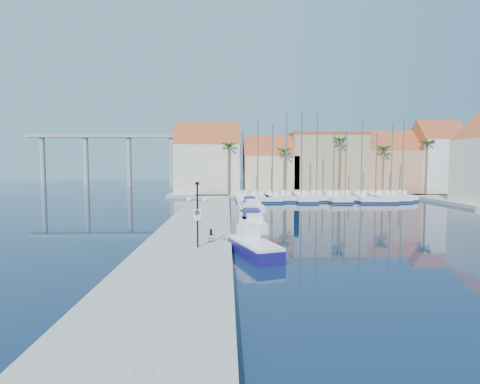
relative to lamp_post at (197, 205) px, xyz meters
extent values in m
plane|color=#081B31|center=(8.17, 1.24, -3.26)|extent=(260.00, 260.00, 0.00)
cube|color=gray|center=(-0.83, 14.74, -3.01)|extent=(6.00, 77.00, 0.50)
cube|color=gray|center=(18.17, 49.24, -3.01)|extent=(54.00, 16.00, 0.50)
cylinder|color=black|center=(0.00, 0.01, -0.66)|extent=(0.11, 0.11, 4.21)
cylinder|color=black|center=(-0.26, 0.06, 0.29)|extent=(0.53, 0.16, 0.05)
cylinder|color=black|center=(0.26, -0.05, 0.29)|extent=(0.53, 0.16, 0.05)
sphere|color=white|center=(-0.51, 0.11, 0.29)|extent=(0.38, 0.38, 0.38)
sphere|color=white|center=(0.52, -0.10, 0.29)|extent=(0.38, 0.38, 0.38)
cube|color=black|center=(0.00, 0.01, 1.34)|extent=(0.25, 0.17, 0.17)
cube|color=white|center=(-0.01, -0.06, -0.55)|extent=(0.52, 0.14, 0.53)
cylinder|color=red|center=(-0.02, -0.08, -0.50)|extent=(0.35, 0.09, 0.36)
cylinder|color=#1933A5|center=(-0.02, -0.09, -0.50)|extent=(0.25, 0.06, 0.25)
cube|color=white|center=(-0.01, -0.06, -0.92)|extent=(0.42, 0.12, 0.15)
cylinder|color=black|center=(0.67, 4.12, -2.53)|extent=(0.19, 0.19, 0.47)
cube|color=navy|center=(3.61, -0.36, -2.87)|extent=(3.32, 5.59, 0.80)
cube|color=white|center=(3.61, -0.36, -2.38)|extent=(3.32, 5.59, 0.18)
cube|color=white|center=(3.28, 0.65, -1.89)|extent=(1.53, 1.70, 0.97)
cube|color=white|center=(4.29, 9.77, -2.86)|extent=(2.04, 5.84, 0.80)
cube|color=white|center=(4.31, 9.19, -2.16)|extent=(1.36, 2.07, 0.60)
cube|color=white|center=(4.28, 14.02, -2.86)|extent=(2.59, 7.38, 0.80)
cube|color=navy|center=(4.26, 13.29, -2.16)|extent=(1.72, 2.61, 0.60)
cube|color=white|center=(4.43, 19.63, -2.86)|extent=(2.22, 6.91, 0.80)
cube|color=white|center=(4.43, 18.94, -2.16)|extent=(1.55, 2.42, 0.60)
cube|color=white|center=(5.11, 24.24, -2.86)|extent=(2.90, 7.64, 0.80)
cube|color=white|center=(5.16, 23.49, -2.16)|extent=(1.85, 2.73, 0.60)
cube|color=white|center=(5.01, 28.74, -2.86)|extent=(2.12, 6.57, 0.80)
cube|color=navy|center=(5.02, 28.08, -2.16)|extent=(1.48, 2.30, 0.60)
cube|color=white|center=(4.39, 34.51, -2.86)|extent=(1.94, 5.48, 0.80)
cube|color=white|center=(4.37, 33.97, -2.16)|extent=(1.28, 1.94, 0.60)
cube|color=white|center=(4.38, 37.72, -2.76)|extent=(2.12, 8.12, 1.00)
cube|color=#0D2144|center=(4.38, 37.72, -3.08)|extent=(2.18, 8.18, 0.28)
cube|color=white|center=(4.38, 38.53, -1.96)|extent=(1.48, 2.44, 0.60)
cylinder|color=slate|center=(4.38, 37.31, 2.78)|extent=(0.20, 0.20, 10.10)
cube|color=white|center=(6.82, 37.35, -2.76)|extent=(3.65, 10.94, 1.00)
cube|color=#0D2144|center=(6.82, 37.35, -3.08)|extent=(3.71, 11.00, 0.28)
cube|color=white|center=(6.73, 38.42, -1.96)|extent=(2.21, 3.37, 0.60)
cylinder|color=slate|center=(6.86, 36.81, 3.85)|extent=(0.20, 0.20, 12.23)
cube|color=white|center=(9.20, 36.95, -2.76)|extent=(2.81, 9.83, 1.00)
cube|color=#0D2144|center=(9.20, 36.95, -3.08)|extent=(2.88, 9.90, 0.28)
cube|color=white|center=(9.22, 37.93, -1.96)|extent=(1.86, 2.98, 0.60)
cylinder|color=slate|center=(9.18, 36.46, 3.42)|extent=(0.20, 0.20, 11.37)
cube|color=white|center=(11.59, 37.88, -2.76)|extent=(2.56, 9.21, 1.00)
cube|color=#0D2144|center=(11.59, 37.88, -3.08)|extent=(2.63, 9.27, 0.28)
cube|color=white|center=(11.58, 38.80, -1.96)|extent=(1.72, 2.78, 0.60)
cylinder|color=slate|center=(11.60, 37.43, 4.43)|extent=(0.20, 0.20, 13.39)
cube|color=white|center=(13.92, 37.17, -2.76)|extent=(3.32, 11.67, 1.00)
cube|color=#0D2144|center=(13.92, 37.17, -3.08)|extent=(3.38, 11.73, 0.28)
cube|color=white|center=(13.89, 38.32, -1.96)|extent=(2.20, 3.53, 0.60)
cylinder|color=slate|center=(13.94, 36.59, 4.45)|extent=(0.20, 0.20, 13.42)
cube|color=white|center=(16.69, 37.94, -2.76)|extent=(2.80, 9.14, 1.00)
cube|color=#0D2144|center=(16.69, 37.94, -3.08)|extent=(2.87, 9.20, 0.28)
cube|color=white|center=(16.74, 38.84, -1.96)|extent=(1.78, 2.79, 0.60)
cylinder|color=slate|center=(16.67, 37.49, 4.34)|extent=(0.20, 0.20, 13.20)
cube|color=white|center=(19.07, 36.67, -2.76)|extent=(3.10, 11.81, 1.00)
cube|color=#0D2144|center=(19.07, 36.67, -3.08)|extent=(3.16, 11.87, 0.28)
cube|color=white|center=(19.08, 37.85, -1.96)|extent=(2.16, 3.55, 0.60)
cylinder|color=slate|center=(19.07, 36.08, 2.80)|extent=(0.20, 0.20, 10.13)
cube|color=white|center=(21.39, 37.67, -2.76)|extent=(2.39, 8.37, 1.00)
cube|color=#0D2144|center=(21.39, 37.67, -3.08)|extent=(2.45, 8.43, 0.28)
cube|color=white|center=(21.37, 38.50, -1.96)|extent=(1.58, 2.53, 0.60)
cylinder|color=slate|center=(21.40, 37.25, 2.94)|extent=(0.20, 0.20, 10.41)
cube|color=white|center=(23.67, 36.76, -2.76)|extent=(3.49, 11.62, 1.00)
cube|color=#0D2144|center=(23.67, 36.76, -3.08)|extent=(3.55, 11.69, 0.28)
cube|color=white|center=(23.72, 37.91, -1.96)|extent=(2.24, 3.54, 0.60)
cylinder|color=slate|center=(23.64, 36.19, 3.82)|extent=(0.20, 0.20, 12.17)
cube|color=white|center=(26.01, 36.68, -2.76)|extent=(3.11, 11.67, 1.00)
cube|color=#0D2144|center=(26.01, 36.68, -3.08)|extent=(3.17, 11.73, 0.28)
cube|color=white|center=(26.00, 37.84, -1.96)|extent=(2.14, 3.51, 0.60)
cylinder|color=slate|center=(26.02, 36.09, 2.76)|extent=(0.20, 0.20, 10.06)
cube|color=white|center=(28.76, 37.11, -2.76)|extent=(2.88, 10.27, 1.00)
cube|color=#0D2144|center=(28.76, 37.11, -3.08)|extent=(2.94, 10.33, 0.28)
cube|color=white|center=(28.74, 38.13, -1.96)|extent=(1.93, 3.10, 0.60)
cylinder|color=slate|center=(28.77, 36.60, 3.38)|extent=(0.20, 0.20, 11.28)
cube|color=white|center=(30.92, 37.61, -2.76)|extent=(2.25, 8.08, 1.00)
cube|color=#0D2144|center=(30.92, 37.61, -3.08)|extent=(2.31, 8.14, 0.28)
cube|color=white|center=(30.94, 38.41, -1.96)|extent=(1.51, 2.44, 0.60)
cylinder|color=slate|center=(30.92, 37.20, 3.93)|extent=(0.20, 0.20, 12.39)
cube|color=beige|center=(-1.83, 48.24, 1.74)|extent=(12.00, 9.00, 9.00)
cube|color=#954120|center=(-1.83, 48.24, 6.24)|extent=(12.30, 9.00, 9.00)
cube|color=beige|center=(10.17, 48.24, 0.74)|extent=(10.00, 8.00, 7.00)
cube|color=#954120|center=(10.17, 48.24, 4.24)|extent=(10.30, 8.00, 8.00)
cube|color=#99835E|center=(21.17, 49.24, 2.74)|extent=(14.00, 10.00, 11.00)
cube|color=#954120|center=(21.17, 49.24, 8.49)|extent=(14.20, 10.20, 0.50)
cube|color=tan|center=(33.17, 48.24, 1.24)|extent=(10.00, 8.00, 8.00)
cube|color=#954120|center=(33.17, 48.24, 5.24)|extent=(10.30, 8.00, 8.00)
cube|color=silver|center=(42.17, 47.24, 2.24)|extent=(8.00, 8.00, 10.00)
cube|color=#954120|center=(42.17, 47.24, 7.24)|extent=(8.30, 8.00, 8.00)
cylinder|color=brown|center=(2.17, 43.24, 1.74)|extent=(0.36, 0.36, 9.00)
sphere|color=#275418|center=(2.17, 43.24, 6.09)|extent=(2.60, 2.60, 2.60)
cylinder|color=brown|center=(12.17, 43.24, 1.24)|extent=(0.36, 0.36, 8.00)
sphere|color=#275418|center=(12.17, 43.24, 5.09)|extent=(2.60, 2.60, 2.60)
cylinder|color=brown|center=(22.17, 43.24, 2.24)|extent=(0.36, 0.36, 10.00)
sphere|color=#275418|center=(22.17, 43.24, 7.09)|extent=(2.60, 2.60, 2.60)
cylinder|color=brown|center=(30.17, 43.24, 1.49)|extent=(0.36, 0.36, 8.50)
sphere|color=#275418|center=(30.17, 43.24, 5.59)|extent=(2.60, 2.60, 2.60)
cylinder|color=brown|center=(38.17, 43.24, 1.99)|extent=(0.36, 0.36, 9.50)
sphere|color=#275418|center=(38.17, 43.24, 6.59)|extent=(2.60, 2.60, 2.60)
cube|color=#9E9E99|center=(-29.83, 83.24, 10.74)|extent=(48.00, 2.20, 0.90)
cylinder|color=#9E9E99|center=(-49.83, 83.24, 3.74)|extent=(1.40, 1.40, 14.00)
cylinder|color=#9E9E99|center=(-37.83, 83.24, 3.74)|extent=(1.40, 1.40, 14.00)
cylinder|color=#9E9E99|center=(-25.83, 83.24, 3.74)|extent=(1.40, 1.40, 14.00)
cylinder|color=#9E9E99|center=(-13.83, 83.24, 3.74)|extent=(1.40, 1.40, 14.00)
camera|label=1|loc=(1.90, -23.72, 2.48)|focal=28.00mm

